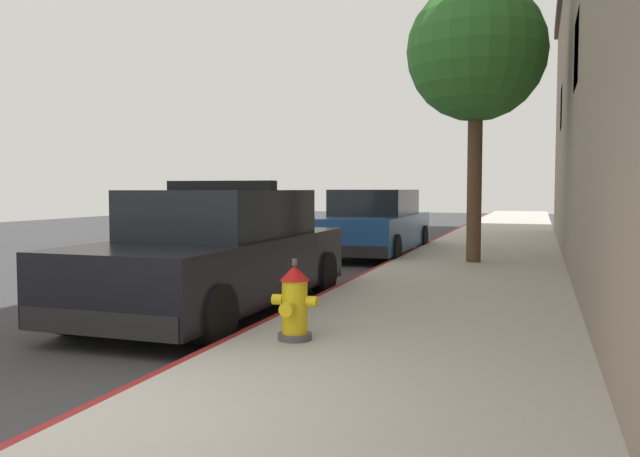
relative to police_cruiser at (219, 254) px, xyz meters
name	(u,v)px	position (x,y,z in m)	size (l,w,h in m)	color
ground_plane	(211,262)	(-3.24, 5.74, -0.84)	(34.07, 60.00, 0.20)	#353538
sidewalk_pavement	(479,264)	(2.76, 5.74, -0.66)	(3.20, 60.00, 0.16)	#ADA89E
curb_painted_edge	(398,261)	(1.12, 5.74, -0.66)	(0.08, 60.00, 0.16)	maroon
police_cruiser	(219,254)	(0.00, 0.00, 0.00)	(1.94, 4.84, 1.68)	black
parked_car_silver_ahead	(374,224)	(0.18, 7.44, 0.00)	(1.94, 4.84, 1.56)	navy
fire_hydrant	(294,303)	(1.74, -1.82, -0.23)	(0.44, 0.40, 0.76)	#4C4C51
street_tree	(476,53)	(2.69, 5.34, 3.41)	(2.64, 2.64, 5.35)	brown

